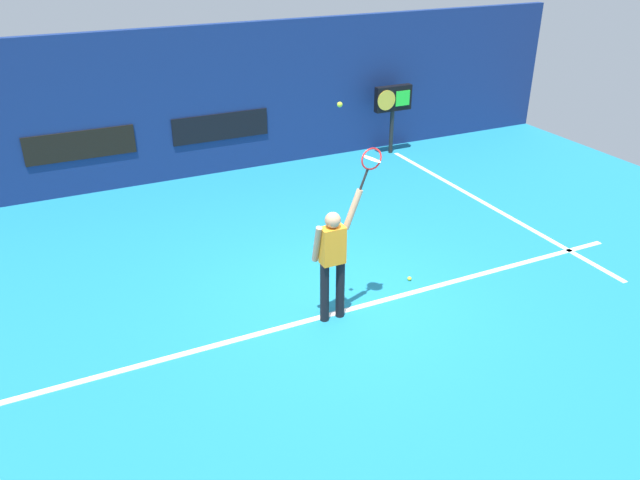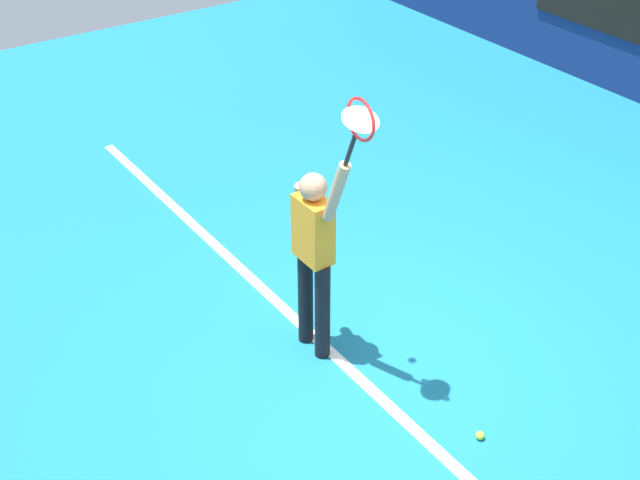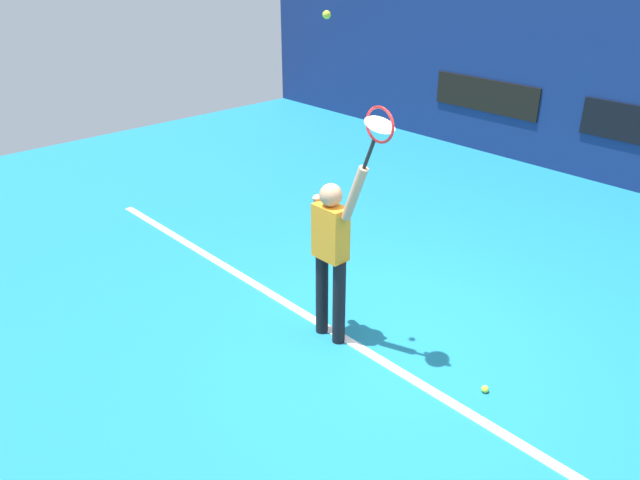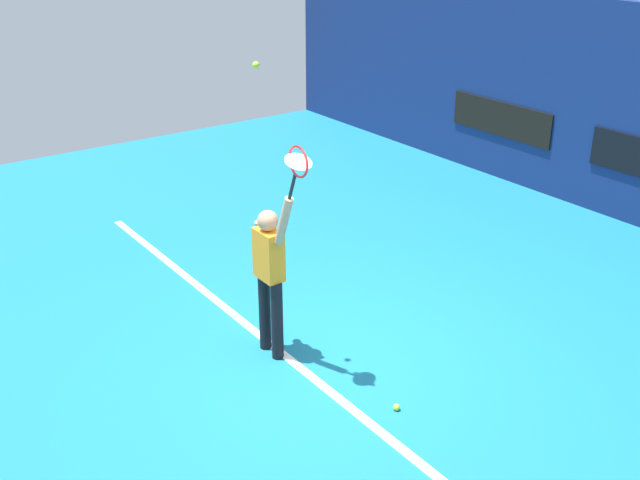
% 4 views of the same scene
% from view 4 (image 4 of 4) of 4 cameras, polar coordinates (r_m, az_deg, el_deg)
% --- Properties ---
extents(ground_plane, '(18.00, 18.00, 0.00)m').
position_cam_4_polar(ground_plane, '(8.39, 0.05, -8.95)').
color(ground_plane, teal).
extents(sponsor_banner_portside, '(2.20, 0.03, 0.60)m').
position_cam_4_polar(sponsor_banner_portside, '(13.88, 13.41, 8.84)').
color(sponsor_banner_portside, black).
extents(court_baseline, '(10.00, 0.10, 0.01)m').
position_cam_4_polar(court_baseline, '(8.25, -1.55, -9.54)').
color(court_baseline, white).
rests_on(court_baseline, ground_plane).
extents(tennis_player, '(0.70, 0.31, 1.97)m').
position_cam_4_polar(tennis_player, '(8.03, -3.78, -2.30)').
color(tennis_player, black).
rests_on(tennis_player, ground_plane).
extents(tennis_racket, '(0.41, 0.27, 0.62)m').
position_cam_4_polar(tennis_racket, '(7.10, -1.70, 5.68)').
color(tennis_racket, black).
extents(tennis_ball, '(0.07, 0.07, 0.07)m').
position_cam_4_polar(tennis_ball, '(7.26, -4.83, 12.97)').
color(tennis_ball, '#CCE033').
extents(spare_ball, '(0.07, 0.07, 0.07)m').
position_cam_4_polar(spare_ball, '(7.66, 5.77, -12.39)').
color(spare_ball, '#CCE033').
rests_on(spare_ball, ground_plane).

